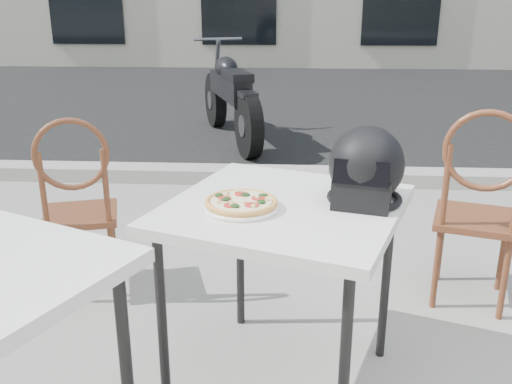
# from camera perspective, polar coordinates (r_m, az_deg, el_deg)

# --- Properties ---
(street_asphalt) EXTENTS (30.00, 8.00, 0.00)m
(street_asphalt) POSITION_cam_1_polar(r_m,az_deg,el_deg) (8.81, 7.23, 9.04)
(street_asphalt) COLOR black
(street_asphalt) RESTS_ON ground
(curb) EXTENTS (30.00, 0.25, 0.12)m
(curb) POSITION_cam_1_polar(r_m,az_deg,el_deg) (4.91, 10.04, 1.51)
(curb) COLOR #9E9A93
(curb) RESTS_ON ground
(cafe_table_main) EXTENTS (1.06, 1.06, 0.79)m
(cafe_table_main) POSITION_cam_1_polar(r_m,az_deg,el_deg) (2.15, 2.80, -2.94)
(cafe_table_main) COLOR silver
(cafe_table_main) RESTS_ON ground
(plate) EXTENTS (0.32, 0.32, 0.02)m
(plate) POSITION_cam_1_polar(r_m,az_deg,el_deg) (2.06, -1.47, -1.52)
(plate) COLOR white
(plate) RESTS_ON cafe_table_main
(pizza) EXTENTS (0.30, 0.30, 0.03)m
(pizza) POSITION_cam_1_polar(r_m,az_deg,el_deg) (2.06, -1.47, -1.00)
(pizza) COLOR #DDA050
(pizza) RESTS_ON plate
(helmet) EXTENTS (0.34, 0.35, 0.29)m
(helmet) POSITION_cam_1_polar(r_m,az_deg,el_deg) (2.13, 10.92, 2.21)
(helmet) COLOR black
(helmet) RESTS_ON cafe_table_main
(cafe_chair_main) EXTENTS (0.50, 0.50, 1.04)m
(cafe_chair_main) POSITION_cam_1_polar(r_m,az_deg,el_deg) (2.98, 21.43, -0.71)
(cafe_chair_main) COLOR brown
(cafe_chair_main) RESTS_ON ground
(cafe_chair_side) EXTENTS (0.46, 0.46, 0.98)m
(cafe_chair_side) POSITION_cam_1_polar(r_m,az_deg,el_deg) (3.05, -17.42, -0.52)
(cafe_chair_side) COLOR brown
(cafe_chair_side) RESTS_ON ground
(motorcycle) EXTENTS (0.87, 2.06, 1.06)m
(motorcycle) POSITION_cam_1_polar(r_m,az_deg,el_deg) (6.25, -2.62, 9.39)
(motorcycle) COLOR black
(motorcycle) RESTS_ON street_asphalt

